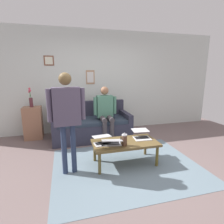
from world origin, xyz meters
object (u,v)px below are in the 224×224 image
person_standing (67,111)px  person_seated (105,110)px  coffee_table (125,144)px  flower_vase (31,99)px  laptop_right (103,141)px  side_shelf (33,123)px  couch (91,126)px  laptop_center (141,135)px  laptop_left (111,142)px  french_press (124,140)px

person_standing → person_seated: (-0.90, -1.29, -0.30)m
coffee_table → flower_vase: size_ratio=2.47×
person_standing → person_seated: person_standing is taller
laptop_right → side_shelf: bearing=-51.8°
couch → laptop_center: size_ratio=4.92×
laptop_left → laptop_center: 0.65m
french_press → side_shelf: (1.69, -1.92, -0.11)m
flower_vase → laptop_right: bearing=128.3°
french_press → side_shelf: size_ratio=0.28×
couch → french_press: 1.65m
laptop_center → side_shelf: (2.11, -1.66, -0.06)m
laptop_center → person_seated: (0.42, -1.13, 0.27)m
couch → laptop_center: couch is taller
laptop_right → person_seated: 1.27m
couch → flower_vase: 1.57m
laptop_center → person_seated: person_seated is taller
coffee_table → laptop_right: (0.39, -0.03, 0.09)m
coffee_table → laptop_left: bearing=15.2°
couch → laptop_center: 1.55m
french_press → flower_vase: flower_vase is taller
side_shelf → flower_vase: bearing=51.4°
flower_vase → coffee_table: bearing=134.9°
laptop_center → flower_vase: bearing=-38.1°
person_standing → laptop_center: bearing=-173.1°
side_shelf → person_standing: person_standing is taller
coffee_table → person_seated: (0.07, -1.23, 0.36)m
couch → french_press: (-0.30, 1.61, 0.21)m
laptop_right → flower_vase: (1.36, -1.73, 0.52)m
coffee_table → laptop_right: 0.41m
side_shelf → flower_vase: (0.00, 0.00, 0.58)m
coffee_table → side_shelf: bearing=-45.1°
couch → laptop_right: (0.02, 1.43, 0.15)m
french_press → person_standing: bearing=-6.2°
person_seated → laptop_center: bearing=110.5°
laptop_left → person_standing: bearing=-1.4°
coffee_table → person_standing: (0.97, 0.06, 0.66)m
side_shelf → person_standing: bearing=113.4°
flower_vase → person_standing: size_ratio=0.29×
laptop_left → side_shelf: 2.36m
laptop_center → side_shelf: side_shelf is taller
laptop_center → laptop_right: (0.75, 0.07, -0.01)m
side_shelf → flower_vase: size_ratio=1.72×
coffee_table → person_standing: bearing=3.3°
side_shelf → couch: bearing=167.6°
french_press → person_standing: (0.90, -0.10, 0.52)m
laptop_center → person_standing: size_ratio=0.23×
coffee_table → french_press: (0.07, 0.15, 0.15)m
couch → side_shelf: couch is taller
laptop_left → laptop_right: size_ratio=1.14×
laptop_center → person_standing: person_standing is taller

